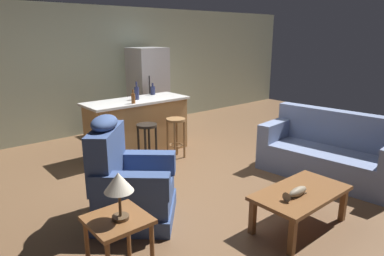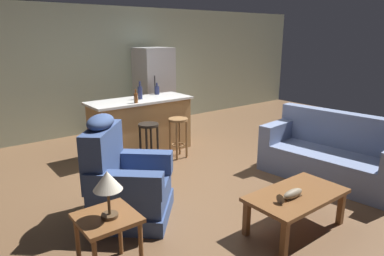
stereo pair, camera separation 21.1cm
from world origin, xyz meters
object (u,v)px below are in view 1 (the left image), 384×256
at_px(bar_stool_right, 176,131).
at_px(bottle_wine_dark, 137,93).
at_px(end_table, 118,228).
at_px(table_lamp, 119,184).
at_px(bottle_short_amber, 133,98).
at_px(fish_figurine, 296,193).
at_px(recliner_near_lamp, 128,184).
at_px(bottle_tall_green, 153,90).
at_px(coffee_table, 301,196).
at_px(bar_stool_left, 147,137).
at_px(couch, 330,154).
at_px(refrigerator, 148,89).
at_px(kitchen_island, 138,126).

xyz_separation_m(bar_stool_right, bottle_wine_dark, (-0.34, 0.64, 0.59)).
height_order(end_table, table_lamp, table_lamp).
bearing_deg(end_table, bottle_short_amber, 56.22).
bearing_deg(fish_figurine, recliner_near_lamp, 130.17).
bearing_deg(bar_stool_right, bottle_short_amber, 146.13).
distance_m(bottle_tall_green, bottle_wine_dark, 0.54).
distance_m(bar_stool_right, bottle_wine_dark, 0.94).
bearing_deg(bottle_wine_dark, coffee_table, -89.50).
xyz_separation_m(coffee_table, bar_stool_left, (-0.26, 2.59, 0.11)).
height_order(couch, bottle_tall_green, bottle_tall_green).
bearing_deg(refrigerator, table_lamp, -126.01).
bearing_deg(kitchen_island, bar_stool_right, -60.83).
bearing_deg(kitchen_island, table_lamp, -123.91).
bearing_deg(table_lamp, recliner_near_lamp, 56.96).
xyz_separation_m(bar_stool_left, refrigerator, (1.24, 1.83, 0.41)).
bearing_deg(refrigerator, bottle_tall_green, -118.65).
bearing_deg(table_lamp, bar_stool_right, 43.70).
bearing_deg(end_table, fish_figurine, -18.64).
bearing_deg(bottle_short_amber, coffee_table, -85.14).
xyz_separation_m(couch, bar_stool_right, (-1.24, 2.07, 0.13)).
bearing_deg(bottle_tall_green, end_table, -128.60).
bearing_deg(couch, kitchen_island, -66.22).
distance_m(coffee_table, end_table, 1.95).
xyz_separation_m(fish_figurine, bottle_tall_green, (0.61, 3.50, 0.57)).
height_order(bottle_tall_green, bottle_wine_dark, bottle_wine_dark).
relative_size(fish_figurine, couch, 0.17).
height_order(coffee_table, bar_stool_left, bar_stool_left).
bearing_deg(bottle_wine_dark, fish_figurine, -92.21).
height_order(coffee_table, table_lamp, table_lamp).
xyz_separation_m(kitchen_island, bottle_short_amber, (-0.21, -0.25, 0.56)).
bearing_deg(recliner_near_lamp, bottle_tall_green, 92.01).
height_order(end_table, bar_stool_right, bar_stool_right).
bearing_deg(fish_figurine, bottle_wine_dark, 87.79).
distance_m(coffee_table, fish_figurine, 0.19).
distance_m(bottle_short_amber, bottle_wine_dark, 0.34).
relative_size(kitchen_island, bottle_tall_green, 8.44).
bearing_deg(table_lamp, refrigerator, 53.99).
bearing_deg(refrigerator, bar_stool_left, -124.05).
bearing_deg(bar_stool_right, coffee_table, -96.88).
relative_size(bottle_tall_green, bottle_short_amber, 0.95).
height_order(fish_figurine, kitchen_island, kitchen_island).
bearing_deg(recliner_near_lamp, bottle_short_amber, 98.67).
relative_size(fish_figurine, bar_stool_right, 0.50).
relative_size(fish_figurine, kitchen_island, 0.19).
bearing_deg(bottle_short_amber, bottle_wine_dark, 49.21).
height_order(couch, refrigerator, refrigerator).
height_order(coffee_table, couch, couch).
height_order(refrigerator, bottle_tall_green, refrigerator).
distance_m(fish_figurine, recliner_near_lamp, 1.80).
bearing_deg(couch, coffee_table, 11.45).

